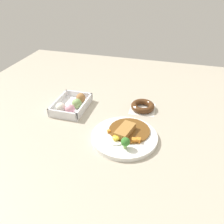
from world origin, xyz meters
name	(u,v)px	position (x,y,z in m)	size (l,w,h in m)	color
ground_plane	(101,115)	(0.00, 0.00, 0.00)	(1.60, 1.60, 0.00)	#B2A893
curry_plate	(125,136)	(-0.14, -0.15, 0.01)	(0.27, 0.27, 0.07)	white
donut_box	(72,105)	(0.01, 0.15, 0.02)	(0.21, 0.15, 0.06)	white
chocolate_ring_donut	(143,106)	(0.11, -0.18, 0.02)	(0.13, 0.13, 0.03)	white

